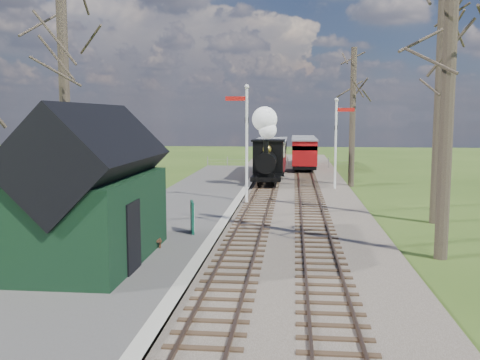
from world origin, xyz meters
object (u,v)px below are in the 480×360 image
object	(u,v)px
locomotive	(267,152)
sign_board	(192,217)
station_shed	(94,194)
coach	(271,155)
red_carriage_b	(303,149)
bench	(150,233)
person	(156,226)
red_carriage_a	(304,153)
semaphore_near	(245,135)
semaphore_far	(337,137)

from	to	relation	value
locomotive	sign_board	world-z (taller)	locomotive
station_shed	coach	xyz separation A→B (m)	(4.30, 25.47, -0.60)
red_carriage_b	bench	distance (m)	33.23
red_carriage_b	person	xyz separation A→B (m)	(-5.56, -32.78, -0.66)
station_shed	red_carriage_a	bearing A→B (deg)	76.80
coach	bench	xyz separation A→B (m)	(-3.20, -23.26, -1.06)
semaphore_near	sign_board	world-z (taller)	semaphore_near
station_shed	person	size ratio (longest dim) A/B	4.78
red_carriage_a	sign_board	size ratio (longest dim) A/B	4.31
coach	red_carriage_b	bearing A→B (deg)	74.61
red_carriage_a	red_carriage_b	distance (m)	5.50
locomotive	semaphore_near	bearing A→B (deg)	-95.84
semaphore_near	person	distance (m)	10.47
locomotive	sign_board	size ratio (longest dim) A/B	4.15
sign_board	bench	distance (m)	2.26
coach	sign_board	xyz separation A→B (m)	(-2.07, -21.32, -0.87)
semaphore_near	red_carriage_b	size ratio (longest dim) A/B	1.20
red_carriage_b	coach	bearing A→B (deg)	-105.39
bench	station_shed	bearing A→B (deg)	-116.31
station_shed	red_carriage_a	size ratio (longest dim) A/B	1.21
locomotive	sign_board	xyz separation A→B (m)	(-2.06, -15.25, -1.48)
locomotive	sign_board	bearing A→B (deg)	-97.69
red_carriage_a	sign_board	distance (m)	25.70
semaphore_near	locomotive	distance (m)	7.56
red_carriage_a	semaphore_near	bearing A→B (deg)	-100.95
semaphore_far	locomotive	size ratio (longest dim) A/B	1.14
station_shed	bench	distance (m)	2.97
semaphore_far	red_carriage_a	bearing A→B (deg)	98.83
station_shed	bench	world-z (taller)	station_shed
semaphore_far	red_carriage_b	bearing A→B (deg)	95.99
locomotive	red_carriage_b	size ratio (longest dim) A/B	0.96
station_shed	bench	bearing A→B (deg)	63.69
station_shed	person	distance (m)	2.89
semaphore_near	person	world-z (taller)	semaphore_near
station_shed	sign_board	size ratio (longest dim) A/B	5.23
sign_board	red_carriage_b	bearing A→B (deg)	81.37
station_shed	red_carriage_b	world-z (taller)	station_shed
semaphore_near	locomotive	xyz separation A→B (m)	(0.76, 7.40, -1.34)
sign_board	person	size ratio (longest dim) A/B	0.91
locomotive	coach	xyz separation A→B (m)	(0.01, 6.07, -0.62)
red_carriage_b	locomotive	bearing A→B (deg)	-99.56
red_carriage_b	semaphore_far	bearing A→B (deg)	-84.01
semaphore_near	bench	world-z (taller)	semaphore_near
semaphore_far	red_carriage_b	xyz separation A→B (m)	(-1.77, 16.92, -1.83)
sign_board	person	distance (m)	2.20
coach	red_carriage_a	distance (m)	4.73
station_shed	semaphore_near	world-z (taller)	semaphore_near
semaphore_far	coach	world-z (taller)	semaphore_far
red_carriage_a	coach	bearing A→B (deg)	-123.38
station_shed	locomotive	bearing A→B (deg)	77.54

